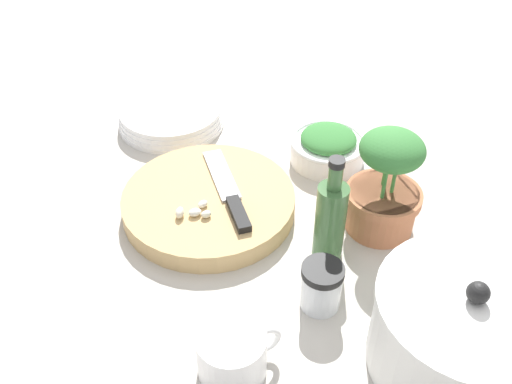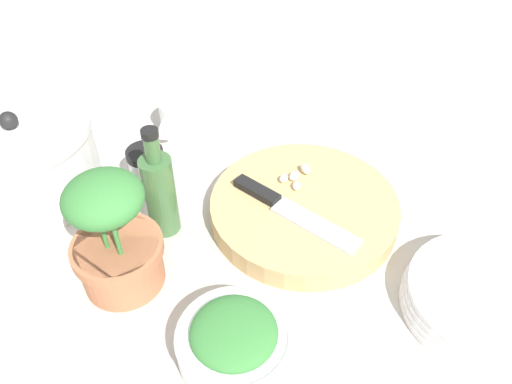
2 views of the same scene
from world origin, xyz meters
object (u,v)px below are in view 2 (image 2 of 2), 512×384
at_px(plate_stack, 486,300).
at_px(spice_jar, 147,169).
at_px(potted_herb, 116,242).
at_px(chef_knife, 286,208).
at_px(garlic_cloves, 297,176).
at_px(herb_bowl, 234,341).
at_px(coffee_mug, 183,117).
at_px(stock_pot, 24,160).
at_px(cutting_board, 304,209).
at_px(oil_bottle, 160,192).

bearing_deg(plate_stack, spice_jar, 32.27).
relative_size(spice_jar, potted_herb, 0.41).
height_order(chef_knife, garlic_cloves, garlic_cloves).
xyz_separation_m(garlic_cloves, plate_stack, (-0.32, -0.09, -0.02)).
relative_size(herb_bowl, coffee_mug, 1.29).
bearing_deg(plate_stack, stock_pot, 40.04).
height_order(spice_jar, coffee_mug, spice_jar).
bearing_deg(cutting_board, potted_herb, 85.44).
relative_size(garlic_cloves, oil_bottle, 0.32).
xyz_separation_m(spice_jar, stock_pot, (0.09, 0.17, 0.03)).
bearing_deg(coffee_mug, plate_stack, -163.14).
distance_m(plate_stack, oil_bottle, 0.48).
distance_m(cutting_board, plate_stack, 0.29).
relative_size(garlic_cloves, coffee_mug, 0.54).
xyz_separation_m(chef_knife, potted_herb, (0.02, 0.25, 0.04)).
relative_size(herb_bowl, potted_herb, 0.77).
xyz_separation_m(cutting_board, stock_pot, (0.29, 0.36, 0.05)).
bearing_deg(herb_bowl, potted_herb, 23.50).
xyz_separation_m(cutting_board, coffee_mug, (0.31, 0.07, 0.02)).
bearing_deg(herb_bowl, chef_knife, -48.48).
xyz_separation_m(herb_bowl, oil_bottle, (0.25, -0.01, 0.04)).
distance_m(oil_bottle, potted_herb, 0.11).
bearing_deg(garlic_cloves, plate_stack, -164.10).
height_order(coffee_mug, potted_herb, potted_herb).
distance_m(garlic_cloves, oil_bottle, 0.22).
xyz_separation_m(cutting_board, chef_knife, (-0.00, 0.04, 0.02)).
bearing_deg(garlic_cloves, cutting_board, 159.78).
height_order(spice_jar, oil_bottle, oil_bottle).
height_order(cutting_board, garlic_cloves, garlic_cloves).
relative_size(plate_stack, stock_pot, 0.93).
bearing_deg(potted_herb, spice_jar, -31.24).
bearing_deg(chef_knife, cutting_board, 162.61).
relative_size(chef_knife, garlic_cloves, 3.67).
xyz_separation_m(garlic_cloves, coffee_mug, (0.26, 0.09, -0.01)).
xyz_separation_m(cutting_board, plate_stack, (-0.27, -0.11, 0.00)).
height_order(cutting_board, potted_herb, potted_herb).
height_order(garlic_cloves, spice_jar, spice_jar).
xyz_separation_m(spice_jar, oil_bottle, (-0.10, 0.02, 0.04)).
xyz_separation_m(cutting_board, garlic_cloves, (0.05, -0.02, 0.02)).
bearing_deg(plate_stack, potted_herb, 53.88).
height_order(oil_bottle, potted_herb, same).
bearing_deg(spice_jar, cutting_board, -136.88).
xyz_separation_m(spice_jar, potted_herb, (-0.17, 0.11, 0.04)).
bearing_deg(garlic_cloves, potted_herb, 95.05).
bearing_deg(coffee_mug, spice_jar, 134.29).
bearing_deg(cutting_board, herb_bowl, 126.59).
distance_m(herb_bowl, stock_pot, 0.47).
bearing_deg(spice_jar, stock_pot, 62.42).
height_order(herb_bowl, oil_bottle, oil_bottle).
relative_size(garlic_cloves, stock_pot, 0.26).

